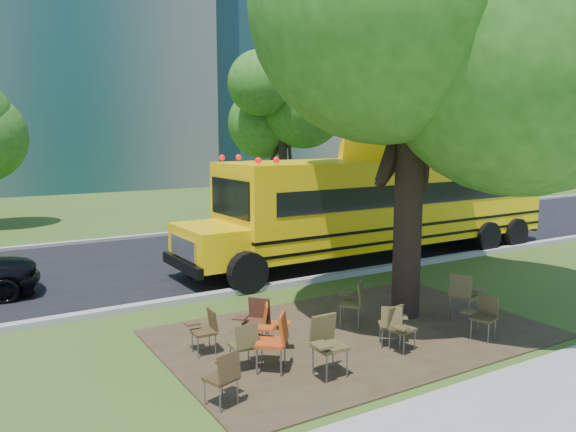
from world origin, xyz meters
TOP-DOWN VIEW (x-y plane):
  - ground at (0.00, 0.00)m, footprint 160.00×160.00m
  - dirt_patch at (1.00, -0.50)m, footprint 7.00×4.50m
  - asphalt_road at (0.00, 7.00)m, footprint 80.00×8.00m
  - kerb_near at (0.00, 3.00)m, footprint 80.00×0.25m
  - kerb_far at (0.00, 11.10)m, footprint 80.00×0.25m
  - building_right at (24.00, 38.00)m, footprint 30.00×16.00m
  - bg_tree_3 at (8.00, 14.00)m, footprint 5.60×5.60m
  - bg_tree_4 at (16.00, 13.00)m, footprint 5.00×5.00m
  - main_tree at (2.52, -0.20)m, footprint 7.20×7.20m
  - school_bus at (6.03, 4.32)m, footprint 12.17×2.97m
  - chair_0 at (-2.25, -1.83)m, footprint 0.55×0.60m
  - chair_1 at (-1.47, -0.93)m, footprint 0.53×0.47m
  - chair_2 at (-1.10, -1.19)m, footprint 0.65×0.82m
  - chair_3 at (-0.51, -1.74)m, footprint 0.62×0.56m
  - chair_4 at (1.13, -1.37)m, footprint 0.66×0.52m
  - chair_5 at (1.14, -1.55)m, footprint 0.52×0.53m
  - chair_6 at (2.83, -1.91)m, footprint 0.61×0.55m
  - chair_7 at (3.31, -1.02)m, footprint 0.75×0.66m
  - chair_8 at (-1.74, 0.05)m, footprint 0.46×0.53m
  - chair_9 at (-0.83, -0.05)m, footprint 0.73×0.58m
  - chair_10 at (-0.65, -0.30)m, footprint 0.52×0.65m
  - chair_11 at (1.25, -0.16)m, footprint 0.61×0.77m

SIDE VIEW (x-z plane):
  - ground at x=0.00m, z-range 0.00..0.00m
  - dirt_patch at x=1.00m, z-range 0.00..0.03m
  - asphalt_road at x=0.00m, z-range 0.00..0.04m
  - kerb_near at x=0.00m, z-range 0.00..0.14m
  - kerb_far at x=0.00m, z-range 0.00..0.14m
  - chair_4 at x=1.13m, z-range 0.09..0.87m
  - chair_5 at x=1.14m, z-range 0.09..0.87m
  - chair_8 at x=-1.74m, z-range 0.09..0.87m
  - chair_10 at x=-0.65m, z-range 0.09..0.88m
  - chair_1 at x=-1.47m, z-range 0.09..0.89m
  - chair_6 at x=2.83m, z-range 0.10..0.90m
  - chair_0 at x=-2.25m, z-range 0.10..0.90m
  - chair_9 at x=-0.83m, z-range 0.10..0.95m
  - chair_11 at x=1.25m, z-range 0.11..1.00m
  - chair_3 at x=-0.51m, z-range 0.11..1.07m
  - chair_2 at x=-1.10m, z-range 0.11..1.07m
  - chair_7 at x=3.31m, z-range 0.11..1.08m
  - school_bus at x=6.03m, z-range 0.23..3.19m
  - bg_tree_4 at x=16.00m, z-range 0.92..7.77m
  - bg_tree_3 at x=8.00m, z-range 1.11..8.95m
  - main_tree at x=2.52m, z-range 1.23..10.92m
  - building_right at x=24.00m, z-range 0.00..25.00m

